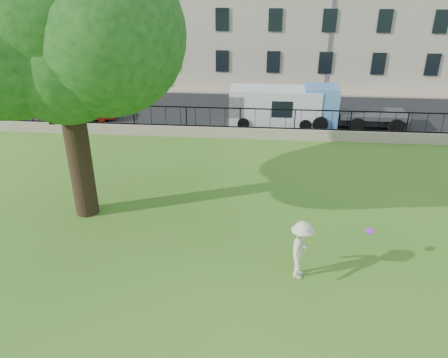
# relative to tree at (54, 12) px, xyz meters

# --- Properties ---
(ground) EXTENTS (120.00, 120.00, 0.00)m
(ground) POSITION_rel_tree_xyz_m (5.63, -3.27, -7.37)
(ground) COLOR #356718
(ground) RESTS_ON ground
(retaining_wall) EXTENTS (50.00, 0.40, 0.60)m
(retaining_wall) POSITION_rel_tree_xyz_m (5.63, 8.73, -7.07)
(retaining_wall) COLOR gray
(retaining_wall) RESTS_ON ground
(iron_railing) EXTENTS (50.00, 0.05, 1.13)m
(iron_railing) POSITION_rel_tree_xyz_m (5.63, 8.73, -6.22)
(iron_railing) COLOR black
(iron_railing) RESTS_ON retaining_wall
(street) EXTENTS (60.00, 9.00, 0.01)m
(street) POSITION_rel_tree_xyz_m (5.63, 13.43, -7.37)
(street) COLOR black
(street) RESTS_ON ground
(sidewalk) EXTENTS (60.00, 1.40, 0.12)m
(sidewalk) POSITION_rel_tree_xyz_m (5.63, 18.63, -7.31)
(sidewalk) COLOR gray
(sidewalk) RESTS_ON ground
(tree) EXTENTS (8.59, 6.82, 10.94)m
(tree) POSITION_rel_tree_xyz_m (0.00, 0.00, 0.00)
(tree) COLOR black
(tree) RESTS_ON ground
(man) EXTENTS (1.02, 1.39, 1.93)m
(man) POSITION_rel_tree_xyz_m (8.13, -3.32, -6.41)
(man) COLOR beige
(man) RESTS_ON ground
(frisbee) EXTENTS (0.33, 0.32, 0.12)m
(frisbee) POSITION_rel_tree_xyz_m (10.33, -2.41, -6.20)
(frisbee) COLOR purple
(red_sedan) EXTENTS (3.88, 1.74, 1.23)m
(red_sedan) POSITION_rel_tree_xyz_m (-4.16, 11.13, -6.76)
(red_sedan) COLOR maroon
(red_sedan) RESTS_ON street
(white_van) EXTENTS (5.32, 2.08, 2.24)m
(white_van) POSITION_rel_tree_xyz_m (7.57, 11.17, -6.26)
(white_van) COLOR silver
(white_van) RESTS_ON street
(blue_truck) EXTENTS (5.81, 2.16, 2.42)m
(blue_truck) POSITION_rel_tree_xyz_m (12.13, 11.13, -6.16)
(blue_truck) COLOR #5A92D4
(blue_truck) RESTS_ON street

